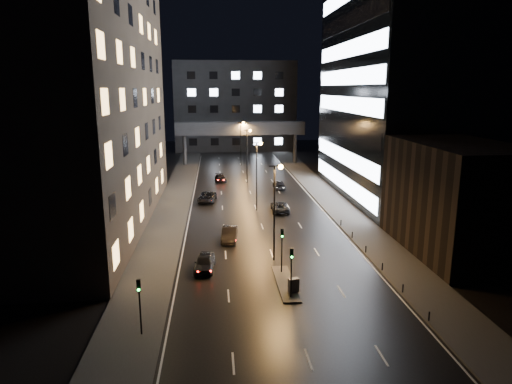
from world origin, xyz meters
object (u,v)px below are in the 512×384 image
car_away_d (221,178)px  car_toward_b (279,185)px  car_toward_a (280,207)px  car_away_b (229,234)px  car_away_c (207,197)px  utility_cabinet (294,285)px  car_away_a (205,262)px

car_away_d → car_toward_b: size_ratio=0.90×
car_toward_a → car_away_d: bearing=-67.8°
car_away_b → car_toward_a: (7.75, 12.37, -0.08)m
car_away_b → car_away_c: bearing=104.2°
car_away_b → utility_cabinet: (5.13, -14.73, -0.02)m
car_toward_a → car_toward_b: size_ratio=1.04×
car_toward_b → utility_cabinet: 42.58m
car_away_c → utility_cabinet: bearing=-69.4°
car_away_a → car_away_c: size_ratio=0.85×
car_away_c → car_toward_a: 12.64m
car_away_c → car_away_d: 16.02m
car_away_c → car_toward_b: car_away_c is taller
car_toward_a → car_away_a: bearing=65.8°
car_toward_a → utility_cabinet: car_toward_a is taller
car_toward_a → car_toward_b: bearing=-95.3°
car_away_d → car_toward_a: (8.28, -22.65, 0.07)m
car_away_a → car_toward_b: car_away_a is taller
car_away_b → car_away_a: bearing=-101.8°
car_away_a → car_away_c: bearing=95.6°
car_away_b → car_toward_a: car_away_b is taller
car_away_b → car_toward_a: bearing=63.5°
car_away_d → utility_cabinet: bearing=-91.0°
utility_cabinet → car_away_c: bearing=90.9°
car_away_a → car_away_b: bearing=77.9°
car_away_a → car_away_c: car_away_a is taller
car_away_b → car_away_c: car_away_b is taller
car_away_c → car_away_d: size_ratio=1.21×
car_away_b → utility_cabinet: bearing=-65.2°
car_away_c → car_toward_b: (12.65, 8.41, -0.03)m
car_away_d → car_toward_b: (10.29, -7.43, 0.07)m
car_toward_b → utility_cabinet: car_toward_b is taller
car_away_c → utility_cabinet: car_away_c is taller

